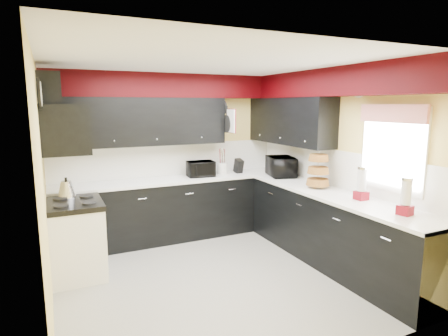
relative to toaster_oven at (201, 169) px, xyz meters
name	(u,v)px	position (x,y,z in m)	size (l,w,h in m)	color
ground	(216,276)	(-0.39, -1.47, -1.06)	(3.60, 3.60, 0.00)	gray
wall_back	(170,156)	(-0.39, 0.33, 0.19)	(3.60, 0.06, 2.50)	#E0C666
wall_right	(337,164)	(1.41, -1.47, 0.19)	(0.06, 3.60, 2.50)	#E0C666
wall_left	(43,189)	(-2.19, -1.47, 0.19)	(0.06, 3.60, 2.50)	#E0C666
ceiling	(216,63)	(-0.39, -1.47, 1.44)	(3.60, 3.60, 0.06)	white
cab_back	(177,209)	(-0.39, 0.03, -0.61)	(3.60, 0.60, 0.90)	black
cab_right	(332,230)	(1.11, -1.77, -0.61)	(0.60, 3.00, 0.90)	black
counter_back	(176,179)	(-0.39, 0.03, -0.14)	(3.62, 0.64, 0.04)	white
counter_right	(334,195)	(1.11, -1.77, -0.14)	(0.64, 3.02, 0.04)	white
splash_back	(170,159)	(-0.39, 0.32, 0.13)	(3.60, 0.02, 0.50)	white
splash_right	(336,169)	(1.40, -1.47, 0.13)	(0.02, 3.60, 0.50)	white
upper_back	(139,122)	(-0.89, 0.16, 0.74)	(2.60, 0.35, 0.70)	black
upper_right	(289,121)	(1.23, -0.57, 0.74)	(0.35, 1.80, 0.70)	black
soffit_back	(172,86)	(-0.39, 0.15, 1.27)	(3.60, 0.36, 0.35)	black
soffit_right	(340,82)	(1.23, -1.65, 1.27)	(0.36, 3.24, 0.35)	black
stove	(77,241)	(-1.89, -0.72, -0.63)	(0.60, 0.75, 0.86)	white
cooktop	(74,204)	(-1.89, -0.72, -0.17)	(0.62, 0.77, 0.06)	black
hood	(64,128)	(-1.94, -0.72, 0.72)	(0.50, 0.78, 0.55)	black
hood_duct	(49,91)	(-2.07, -0.72, 1.14)	(0.24, 0.40, 0.40)	black
window	(393,149)	(1.39, -2.37, 0.49)	(0.03, 0.86, 0.96)	white
valance	(392,114)	(1.34, -2.37, 0.89)	(0.04, 0.88, 0.20)	red
pan_top	(223,108)	(0.43, 0.08, 0.94)	(0.03, 0.22, 0.40)	black
pan_mid	(227,124)	(0.43, -0.05, 0.69)	(0.03, 0.28, 0.46)	black
pan_low	(220,125)	(0.43, 0.21, 0.66)	(0.03, 0.24, 0.42)	black
cut_board	(231,121)	(0.44, -0.17, 0.74)	(0.03, 0.26, 0.35)	white
baskets	(318,170)	(1.13, -1.42, 0.12)	(0.27, 0.27, 0.50)	brown
clock	(40,94)	(-2.16, -1.22, 1.09)	(0.03, 0.30, 0.30)	black
deco_plate	(359,88)	(1.38, -1.82, 1.19)	(0.03, 0.24, 0.24)	white
toaster_oven	(201,169)	(0.00, 0.00, 0.00)	(0.41, 0.34, 0.24)	black
microwave	(281,167)	(1.15, -0.51, 0.03)	(0.55, 0.37, 0.30)	black
utensil_crock	(222,168)	(0.38, 0.03, -0.03)	(0.17, 0.17, 0.18)	silver
knife_block	(239,166)	(0.67, 0.01, -0.01)	(0.10, 0.14, 0.23)	black
kettle	(67,189)	(-1.96, -0.42, -0.04)	(0.22, 0.22, 0.20)	#B1B1B6
dispenser_a	(362,185)	(1.17, -2.15, 0.06)	(0.13, 0.13, 0.36)	#71000C
dispenser_b	(406,198)	(1.11, -2.81, 0.06)	(0.13, 0.13, 0.35)	#5C0A0F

